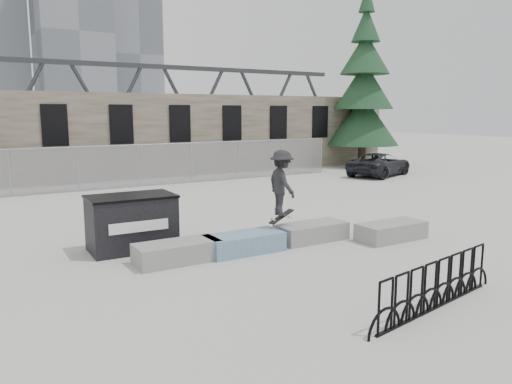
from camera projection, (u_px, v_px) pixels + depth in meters
ground at (288, 247)px, 13.18m from camera, size 120.00×120.00×0.00m
stone_wall at (115, 136)px, 26.56m from camera, size 36.00×2.58×4.50m
chainlink_fence at (138, 165)px, 23.59m from camera, size 22.06×0.06×2.02m
planter_far_left at (177, 251)px, 11.84m from camera, size 2.00×0.90×0.49m
planter_center_left at (244, 242)px, 12.66m from camera, size 2.00×0.90×0.49m
planter_center_right at (311, 231)px, 13.83m from camera, size 2.00×0.90×0.49m
planter_offset at (391, 230)px, 13.92m from camera, size 2.00×0.90×0.49m
dumpster at (132, 222)px, 12.84m from camera, size 2.21×1.38×1.43m
bike_rack at (437, 285)px, 9.00m from camera, size 3.99×0.74×0.90m
spruce_tree at (364, 92)px, 31.97m from camera, size 4.58×4.58×11.50m
truss_bridge at (109, 107)px, 64.13m from camera, size 70.00×3.00×9.80m
suv at (380, 164)px, 27.86m from camera, size 5.02×3.56×1.27m
skateboarder at (282, 183)px, 13.26m from camera, size 0.78×1.20×1.95m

